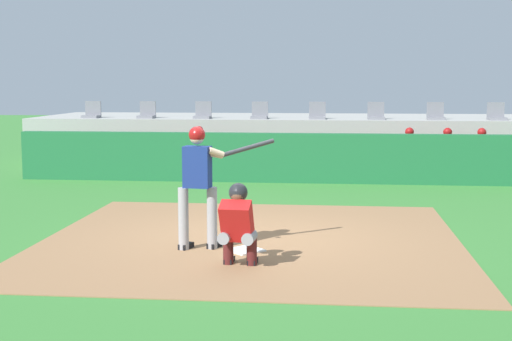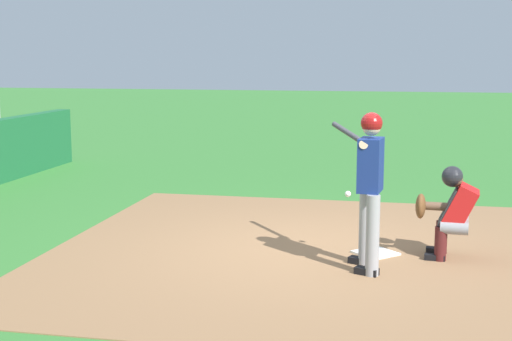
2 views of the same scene
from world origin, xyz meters
TOP-DOWN VIEW (x-y plane):
  - ground_plane at (0.00, 0.00)m, footprint 80.00×80.00m
  - dirt_infield at (0.00, 0.00)m, footprint 6.40×6.40m
  - home_plate at (0.00, -0.80)m, footprint 0.62×0.62m
  - batter_at_plate at (-0.67, -0.73)m, footprint 1.36×0.69m
  - catcher_crouched at (0.01, -1.66)m, footprint 0.50×1.59m
  - dugout_wall at (0.00, 6.50)m, footprint 13.00×0.30m
  - dugout_bench at (0.00, 7.50)m, footprint 11.80×0.44m
  - dugout_player_0 at (-2.19, 7.34)m, footprint 0.49×0.70m
  - dugout_player_1 at (3.16, 7.34)m, footprint 0.49×0.70m
  - dugout_player_2 at (4.10, 7.34)m, footprint 0.49×0.70m
  - dugout_player_3 at (4.93, 7.34)m, footprint 0.49×0.70m
  - stands_platform at (0.00, 10.90)m, footprint 15.00×4.40m
  - stadium_seat_0 at (-5.69, 9.38)m, footprint 0.46×0.46m
  - stadium_seat_1 at (-4.06, 9.38)m, footprint 0.46×0.46m
  - stadium_seat_2 at (-2.44, 9.38)m, footprint 0.46×0.46m
  - stadium_seat_3 at (-0.81, 9.38)m, footprint 0.46×0.46m
  - stadium_seat_4 at (0.81, 9.38)m, footprint 0.46×0.46m
  - stadium_seat_5 at (2.44, 9.38)m, footprint 0.46×0.46m
  - stadium_seat_6 at (4.06, 9.38)m, footprint 0.46×0.46m
  - stadium_seat_7 at (5.69, 9.38)m, footprint 0.46×0.46m

SIDE VIEW (x-z plane):
  - ground_plane at x=0.00m, z-range 0.00..0.00m
  - dirt_infield at x=0.00m, z-range 0.00..0.01m
  - home_plate at x=0.00m, z-range 0.01..0.04m
  - dugout_bench at x=0.00m, z-range 0.00..0.45m
  - dugout_wall at x=0.00m, z-range 0.00..1.20m
  - catcher_crouched at x=0.01m, z-range 0.05..1.17m
  - dugout_player_0 at x=-2.19m, z-range 0.02..1.32m
  - dugout_player_1 at x=3.16m, z-range 0.02..1.32m
  - dugout_player_2 at x=4.10m, z-range 0.02..1.32m
  - dugout_player_3 at x=4.93m, z-range 0.02..1.32m
  - stands_platform at x=0.00m, z-range 0.00..1.40m
  - batter_at_plate at x=-0.67m, z-range 0.13..1.94m
  - stadium_seat_0 at x=-5.69m, z-range 1.29..1.77m
  - stadium_seat_1 at x=-4.06m, z-range 1.29..1.77m
  - stadium_seat_2 at x=-2.44m, z-range 1.29..1.77m
  - stadium_seat_3 at x=-0.81m, z-range 1.29..1.77m
  - stadium_seat_4 at x=0.81m, z-range 1.29..1.77m
  - stadium_seat_5 at x=2.44m, z-range 1.29..1.77m
  - stadium_seat_6 at x=4.06m, z-range 1.29..1.77m
  - stadium_seat_7 at x=5.69m, z-range 1.29..1.77m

